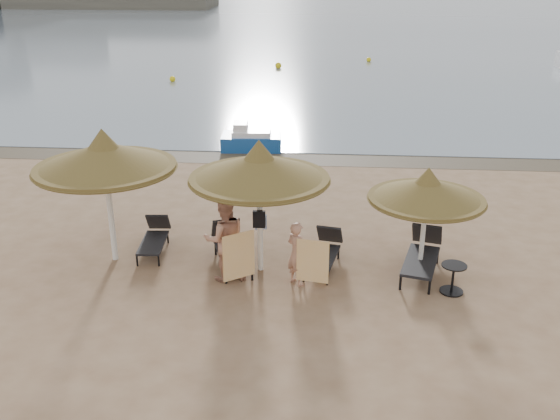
% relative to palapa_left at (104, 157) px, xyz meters
% --- Properties ---
extents(ground, '(160.00, 160.00, 0.00)m').
position_rel_palapa_left_xyz_m(ground, '(3.60, -1.14, -2.54)').
color(ground, '#97765A').
rests_on(ground, ground).
extents(sea, '(200.00, 140.00, 0.03)m').
position_rel_palapa_left_xyz_m(sea, '(3.60, 78.86, -2.52)').
color(sea, slate).
rests_on(sea, ground).
extents(wet_sand_strip, '(200.00, 1.60, 0.01)m').
position_rel_palapa_left_xyz_m(wet_sand_strip, '(3.60, 8.26, -2.53)').
color(wet_sand_strip, '#4C402D').
rests_on(wet_sand_strip, ground).
extents(palapa_left, '(3.22, 3.22, 3.19)m').
position_rel_palapa_left_xyz_m(palapa_left, '(0.00, 0.00, 0.00)').
color(palapa_left, white).
rests_on(palapa_left, ground).
extents(palapa_center, '(3.11, 3.11, 3.08)m').
position_rel_palapa_left_xyz_m(palapa_center, '(3.49, -0.25, -0.09)').
color(palapa_center, white).
rests_on(palapa_center, ground).
extents(palapa_right, '(2.56, 2.56, 2.54)m').
position_rel_palapa_left_xyz_m(palapa_right, '(7.11, -0.19, -0.52)').
color(palapa_right, white).
rests_on(palapa_right, ground).
extents(lounger_far_left, '(0.68, 1.70, 0.75)m').
position_rel_palapa_left_xyz_m(lounger_far_left, '(0.81, 0.60, -2.20)').
color(lounger_far_left, black).
rests_on(lounger_far_left, ground).
extents(lounger_near_left, '(1.23, 2.05, 0.87)m').
position_rel_palapa_left_xyz_m(lounger_near_left, '(2.75, 0.11, -2.15)').
color(lounger_near_left, black).
rests_on(lounger_near_left, ground).
extents(lounger_near_right, '(0.92, 1.83, 0.78)m').
position_rel_palapa_left_xyz_m(lounger_near_right, '(4.95, 0.10, -2.19)').
color(lounger_near_right, black).
rests_on(lounger_near_right, ground).
extents(lounger_far_right, '(1.18, 2.14, 0.91)m').
position_rel_palapa_left_xyz_m(lounger_far_right, '(7.18, 0.03, -2.13)').
color(lounger_far_right, black).
rests_on(lounger_far_right, ground).
extents(side_table, '(0.54, 0.54, 0.65)m').
position_rel_palapa_left_xyz_m(side_table, '(7.69, -0.98, -2.23)').
color(side_table, black).
rests_on(side_table, ground).
extents(person_left, '(1.18, 0.94, 2.25)m').
position_rel_palapa_left_xyz_m(person_left, '(2.77, -0.74, -1.41)').
color(person_left, tan).
rests_on(person_left, ground).
extents(person_right, '(0.91, 0.90, 1.69)m').
position_rel_palapa_left_xyz_m(person_right, '(4.35, -0.85, -1.69)').
color(person_right, tan).
rests_on(person_right, ground).
extents(towel_left, '(0.63, 0.46, 1.07)m').
position_rel_palapa_left_xyz_m(towel_left, '(3.12, -1.09, -1.80)').
color(towel_left, orange).
rests_on(towel_left, ground).
extents(towel_right, '(0.69, 0.15, 0.98)m').
position_rel_palapa_left_xyz_m(towel_right, '(4.70, -1.10, -1.86)').
color(towel_right, orange).
rests_on(towel_right, ground).
extents(bag_patterned, '(0.28, 0.14, 0.34)m').
position_rel_palapa_left_xyz_m(bag_patterned, '(3.49, -0.07, -1.43)').
color(bag_patterned, silver).
rests_on(bag_patterned, ground).
extents(bag_dark, '(0.28, 0.09, 0.39)m').
position_rel_palapa_left_xyz_m(bag_dark, '(3.49, -0.41, -1.22)').
color(bag_dark, black).
rests_on(bag_dark, ground).
extents(pedal_boat, '(2.26, 1.41, 1.02)m').
position_rel_palapa_left_xyz_m(pedal_boat, '(2.11, 9.34, -2.16)').
color(pedal_boat, '#164891').
rests_on(pedal_boat, ground).
extents(buoy_left, '(0.34, 0.34, 0.34)m').
position_rel_palapa_left_xyz_m(buoy_left, '(-3.98, 22.29, -2.37)').
color(buoy_left, yellow).
rests_on(buoy_left, ground).
extents(buoy_mid, '(0.31, 0.31, 0.31)m').
position_rel_palapa_left_xyz_m(buoy_mid, '(7.62, 30.46, -2.38)').
color(buoy_mid, yellow).
rests_on(buoy_mid, ground).
extents(buoy_extra, '(0.39, 0.39, 0.39)m').
position_rel_palapa_left_xyz_m(buoy_extra, '(1.70, 27.27, -2.34)').
color(buoy_extra, yellow).
rests_on(buoy_extra, ground).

